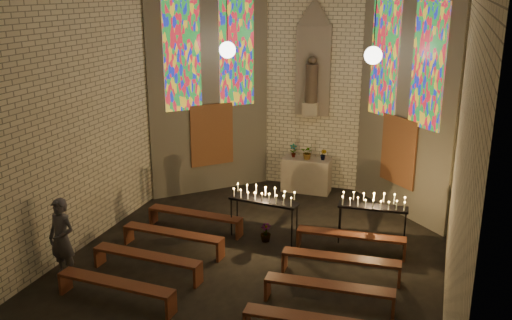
# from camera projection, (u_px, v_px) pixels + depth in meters

# --- Properties ---
(floor) EXTENTS (12.00, 12.00, 0.00)m
(floor) POSITION_uv_depth(u_px,v_px,m) (243.00, 276.00, 11.93)
(floor) COLOR black
(floor) RESTS_ON ground
(room) EXTENTS (8.22, 12.43, 7.00)m
(room) POSITION_uv_depth(u_px,v_px,m) (289.00, 76.00, 13.88)
(room) COLOR beige
(room) RESTS_ON ground
(altar) EXTENTS (1.40, 0.60, 1.00)m
(altar) POSITION_uv_depth(u_px,v_px,m) (306.00, 175.00, 16.71)
(altar) COLOR #B4A992
(altar) RESTS_ON ground
(flower_vase_left) EXTENTS (0.24, 0.19, 0.41)m
(flower_vase_left) POSITION_uv_depth(u_px,v_px,m) (293.00, 150.00, 16.66)
(flower_vase_left) COLOR #4C723F
(flower_vase_left) RESTS_ON altar
(flower_vase_center) EXTENTS (0.39, 0.35, 0.41)m
(flower_vase_center) POSITION_uv_depth(u_px,v_px,m) (308.00, 152.00, 16.46)
(flower_vase_center) COLOR #4C723F
(flower_vase_center) RESTS_ON altar
(flower_vase_right) EXTENTS (0.23, 0.21, 0.33)m
(flower_vase_right) POSITION_uv_depth(u_px,v_px,m) (323.00, 154.00, 16.39)
(flower_vase_right) COLOR #4C723F
(flower_vase_right) RESTS_ON altar
(aisle_flower_pot) EXTENTS (0.29, 0.29, 0.45)m
(aisle_flower_pot) POSITION_uv_depth(u_px,v_px,m) (266.00, 232.00, 13.50)
(aisle_flower_pot) COLOR #4C723F
(aisle_flower_pot) RESTS_ON ground
(votive_stand_left) EXTENTS (1.71, 0.58, 1.23)m
(votive_stand_left) POSITION_uv_depth(u_px,v_px,m) (264.00, 197.00, 13.39)
(votive_stand_left) COLOR black
(votive_stand_left) RESTS_ON ground
(votive_stand_right) EXTENTS (1.62, 0.50, 1.17)m
(votive_stand_right) POSITION_uv_depth(u_px,v_px,m) (373.00, 204.00, 13.15)
(votive_stand_right) COLOR black
(votive_stand_right) RESTS_ON ground
(pew_left_0) EXTENTS (2.46, 0.47, 0.47)m
(pew_left_0) POSITION_uv_depth(u_px,v_px,m) (195.00, 216.00, 14.06)
(pew_left_0) COLOR #5B2B1A
(pew_left_0) RESTS_ON ground
(pew_right_0) EXTENTS (2.46, 0.47, 0.47)m
(pew_right_0) POSITION_uv_depth(u_px,v_px,m) (351.00, 237.00, 12.88)
(pew_right_0) COLOR #5B2B1A
(pew_right_0) RESTS_ON ground
(pew_left_1) EXTENTS (2.46, 0.47, 0.47)m
(pew_left_1) POSITION_uv_depth(u_px,v_px,m) (173.00, 235.00, 12.97)
(pew_left_1) COLOR #5B2B1A
(pew_left_1) RESTS_ON ground
(pew_right_1) EXTENTS (2.46, 0.47, 0.47)m
(pew_right_1) POSITION_uv_depth(u_px,v_px,m) (341.00, 260.00, 11.79)
(pew_right_1) COLOR #5B2B1A
(pew_right_1) RESTS_ON ground
(pew_left_2) EXTENTS (2.46, 0.47, 0.47)m
(pew_left_2) POSITION_uv_depth(u_px,v_px,m) (147.00, 258.00, 11.89)
(pew_left_2) COLOR #5B2B1A
(pew_left_2) RESTS_ON ground
(pew_right_2) EXTENTS (2.46, 0.47, 0.47)m
(pew_right_2) POSITION_uv_depth(u_px,v_px,m) (329.00, 288.00, 10.70)
(pew_right_2) COLOR #5B2B1A
(pew_right_2) RESTS_ON ground
(pew_left_3) EXTENTS (2.46, 0.47, 0.47)m
(pew_left_3) POSITION_uv_depth(u_px,v_px,m) (116.00, 285.00, 10.80)
(pew_left_3) COLOR #5B2B1A
(pew_left_3) RESTS_ON ground
(visitor) EXTENTS (0.68, 0.49, 1.73)m
(visitor) POSITION_uv_depth(u_px,v_px,m) (62.00, 239.00, 11.65)
(visitor) COLOR #474650
(visitor) RESTS_ON ground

